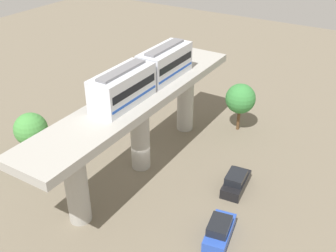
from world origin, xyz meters
TOP-DOWN VIEW (x-y plane):
  - ground_plane at (0.00, 0.00)m, footprint 120.00×120.00m
  - viaduct at (0.00, 0.00)m, footprint 5.20×28.00m
  - train at (0.00, -1.21)m, footprint 2.64×13.55m
  - parked_car_blue at (-11.12, 4.84)m, footprint 2.51×4.45m
  - parked_car_black at (-9.73, -1.75)m, footprint 2.23×4.36m
  - tree_near_viaduct at (-5.48, -12.23)m, footprint 3.46×3.46m
  - tree_mid_lot at (10.71, 4.38)m, footprint 3.49×3.49m

SIDE VIEW (x-z plane):
  - ground_plane at x=0.00m, z-range 0.00..0.00m
  - parked_car_blue at x=-11.12m, z-range -0.14..1.62m
  - parked_car_black at x=-9.73m, z-range -0.14..1.62m
  - tree_mid_lot at x=10.71m, z-range 0.77..5.82m
  - tree_near_viaduct at x=-5.48m, z-range 1.13..6.91m
  - viaduct at x=0.00m, z-range 2.04..10.29m
  - train at x=0.00m, z-range 8.17..11.41m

